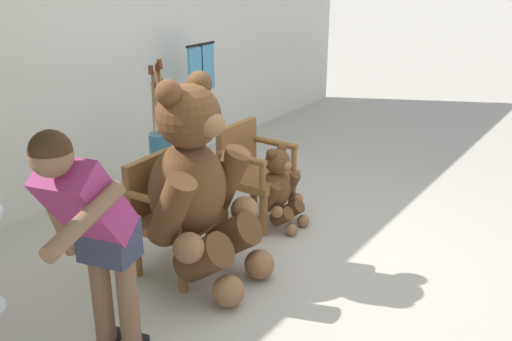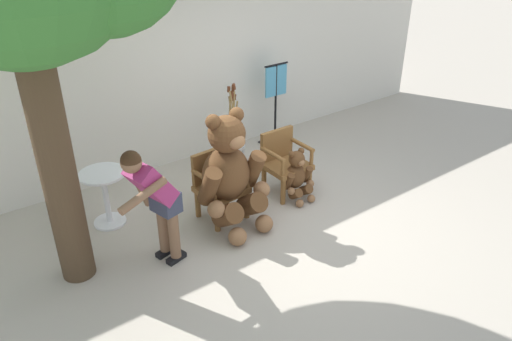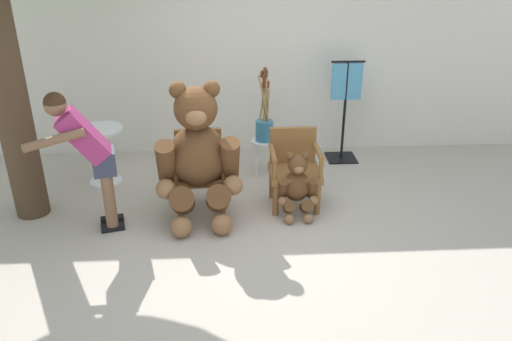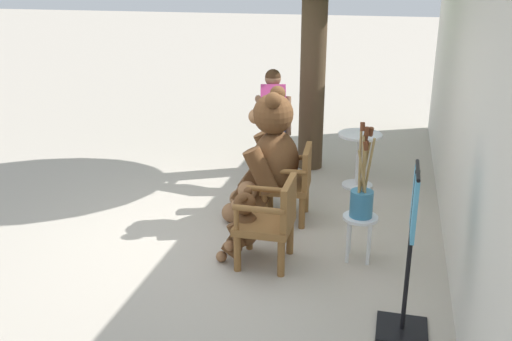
{
  "view_description": "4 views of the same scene",
  "coord_description": "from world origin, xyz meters",
  "px_view_note": "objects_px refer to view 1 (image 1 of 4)",
  "views": [
    {
      "loc": [
        -3.3,
        -2.06,
        2.24
      ],
      "look_at": [
        0.34,
        0.48,
        0.55
      ],
      "focal_mm": 40.0,
      "sensor_mm": 36.0,
      "label": 1
    },
    {
      "loc": [
        -3.33,
        -3.99,
        3.6
      ],
      "look_at": [
        -0.19,
        0.32,
        0.69
      ],
      "focal_mm": 35.0,
      "sensor_mm": 36.0,
      "label": 2
    },
    {
      "loc": [
        -0.18,
        -4.41,
        2.73
      ],
      "look_at": [
        0.08,
        0.29,
        0.58
      ],
      "focal_mm": 35.0,
      "sensor_mm": 36.0,
      "label": 3
    },
    {
      "loc": [
        5.36,
        1.71,
        2.72
      ],
      "look_at": [
        0.3,
        0.45,
        0.86
      ],
      "focal_mm": 40.0,
      "sensor_mm": 36.0,
      "label": 4
    }
  ],
  "objects_px": {
    "wooden_chair_right": "(253,170)",
    "teddy_bear_large": "(197,185)",
    "person_visitor": "(91,226)",
    "white_stool": "(163,171)",
    "teddy_bear_small": "(279,188)",
    "brush_bucket": "(161,139)",
    "clothing_display_stand": "(203,103)",
    "wooden_chair_left": "(170,211)"
  },
  "relations": [
    {
      "from": "wooden_chair_left",
      "to": "brush_bucket",
      "type": "distance_m",
      "value": 1.15
    },
    {
      "from": "teddy_bear_small",
      "to": "person_visitor",
      "type": "distance_m",
      "value": 2.18
    },
    {
      "from": "brush_bucket",
      "to": "clothing_display_stand",
      "type": "bearing_deg",
      "value": 21.35
    },
    {
      "from": "wooden_chair_left",
      "to": "wooden_chair_right",
      "type": "xyz_separation_m",
      "value": [
        1.06,
        0.0,
        0.0
      ]
    },
    {
      "from": "teddy_bear_large",
      "to": "clothing_display_stand",
      "type": "height_order",
      "value": "teddy_bear_large"
    },
    {
      "from": "teddy_bear_large",
      "to": "clothing_display_stand",
      "type": "xyz_separation_m",
      "value": [
        1.87,
        1.52,
        -0.01
      ]
    },
    {
      "from": "white_stool",
      "to": "brush_bucket",
      "type": "xyz_separation_m",
      "value": [
        0.0,
        0.0,
        0.32
      ]
    },
    {
      "from": "wooden_chair_right",
      "to": "teddy_bear_small",
      "type": "height_order",
      "value": "wooden_chair_right"
    },
    {
      "from": "teddy_bear_small",
      "to": "brush_bucket",
      "type": "height_order",
      "value": "brush_bucket"
    },
    {
      "from": "teddy_bear_large",
      "to": "teddy_bear_small",
      "type": "relative_size",
      "value": 2.05
    },
    {
      "from": "teddy_bear_large",
      "to": "white_stool",
      "type": "height_order",
      "value": "teddy_bear_large"
    },
    {
      "from": "brush_bucket",
      "to": "clothing_display_stand",
      "type": "xyz_separation_m",
      "value": [
        1.11,
        0.43,
        0.05
      ]
    },
    {
      "from": "person_visitor",
      "to": "clothing_display_stand",
      "type": "distance_m",
      "value": 3.4
    },
    {
      "from": "teddy_bear_small",
      "to": "white_stool",
      "type": "bearing_deg",
      "value": 104.2
    },
    {
      "from": "wooden_chair_right",
      "to": "teddy_bear_large",
      "type": "relative_size",
      "value": 0.57
    },
    {
      "from": "person_visitor",
      "to": "brush_bucket",
      "type": "distance_m",
      "value": 2.24
    },
    {
      "from": "wooden_chair_left",
      "to": "teddy_bear_large",
      "type": "distance_m",
      "value": 0.38
    },
    {
      "from": "wooden_chair_right",
      "to": "white_stool",
      "type": "distance_m",
      "value": 0.87
    },
    {
      "from": "person_visitor",
      "to": "brush_bucket",
      "type": "height_order",
      "value": "person_visitor"
    },
    {
      "from": "teddy_bear_small",
      "to": "white_stool",
      "type": "relative_size",
      "value": 1.59
    },
    {
      "from": "wooden_chair_right",
      "to": "brush_bucket",
      "type": "bearing_deg",
      "value": 108.65
    },
    {
      "from": "teddy_bear_large",
      "to": "person_visitor",
      "type": "bearing_deg",
      "value": -170.12
    },
    {
      "from": "teddy_bear_large",
      "to": "person_visitor",
      "type": "height_order",
      "value": "teddy_bear_large"
    },
    {
      "from": "teddy_bear_large",
      "to": "person_visitor",
      "type": "xyz_separation_m",
      "value": [
        -1.06,
        -0.18,
        0.16
      ]
    },
    {
      "from": "person_visitor",
      "to": "brush_bucket",
      "type": "xyz_separation_m",
      "value": [
        1.83,
        1.27,
        -0.22
      ]
    },
    {
      "from": "teddy_bear_large",
      "to": "person_visitor",
      "type": "relative_size",
      "value": 1.01
    },
    {
      "from": "teddy_bear_small",
      "to": "brush_bucket",
      "type": "distance_m",
      "value": 1.18
    },
    {
      "from": "person_visitor",
      "to": "teddy_bear_large",
      "type": "bearing_deg",
      "value": 9.88
    },
    {
      "from": "wooden_chair_right",
      "to": "brush_bucket",
      "type": "relative_size",
      "value": 0.92
    },
    {
      "from": "teddy_bear_large",
      "to": "clothing_display_stand",
      "type": "distance_m",
      "value": 2.41
    },
    {
      "from": "wooden_chair_right",
      "to": "clothing_display_stand",
      "type": "distance_m",
      "value": 1.53
    },
    {
      "from": "brush_bucket",
      "to": "wooden_chair_right",
      "type": "bearing_deg",
      "value": -71.35
    },
    {
      "from": "brush_bucket",
      "to": "clothing_display_stand",
      "type": "height_order",
      "value": "brush_bucket"
    },
    {
      "from": "teddy_bear_small",
      "to": "clothing_display_stand",
      "type": "relative_size",
      "value": 0.54
    },
    {
      "from": "person_visitor",
      "to": "white_stool",
      "type": "relative_size",
      "value": 3.23
    },
    {
      "from": "wooden_chair_right",
      "to": "clothing_display_stand",
      "type": "height_order",
      "value": "clothing_display_stand"
    },
    {
      "from": "wooden_chair_left",
      "to": "person_visitor",
      "type": "xyz_separation_m",
      "value": [
        -1.05,
        -0.45,
        0.43
      ]
    },
    {
      "from": "wooden_chair_right",
      "to": "teddy_bear_small",
      "type": "relative_size",
      "value": 1.18
    },
    {
      "from": "wooden_chair_right",
      "to": "wooden_chair_left",
      "type": "bearing_deg",
      "value": -179.99
    },
    {
      "from": "white_stool",
      "to": "wooden_chair_left",
      "type": "bearing_deg",
      "value": -133.39
    },
    {
      "from": "teddy_bear_small",
      "to": "person_visitor",
      "type": "height_order",
      "value": "person_visitor"
    },
    {
      "from": "wooden_chair_right",
      "to": "teddy_bear_large",
      "type": "height_order",
      "value": "teddy_bear_large"
    }
  ]
}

